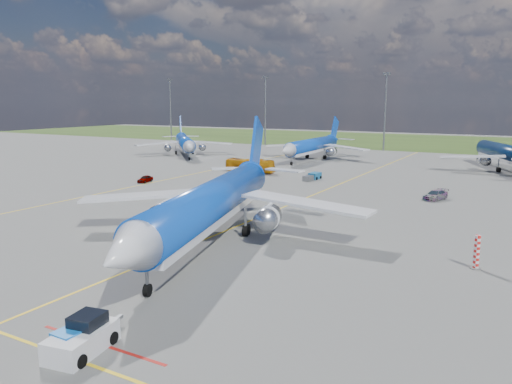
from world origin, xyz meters
The scene contains 16 objects.
ground centered at (0.00, 0.00, 0.00)m, with size 400.00×400.00×0.00m, color #575754.
grass_strip centered at (0.00, 150.00, 0.00)m, with size 400.00×80.00×0.01m, color #2D4719.
taxiway_lines centered at (0.17, 27.70, 0.01)m, with size 60.25×160.00×0.02m.
floodlight_masts centered at (10.00, 110.00, 12.56)m, with size 202.20×0.50×22.70m.
warning_post centered at (26.00, 8.00, 1.50)m, with size 0.50×0.50×3.00m, color red.
bg_jet_nw centered at (-53.31, 70.46, 0.00)m, with size 28.65×37.61×9.85m, color #0D43B7, non-canonical shape.
bg_jet_nnw centered at (-19.16, 77.76, 0.00)m, with size 29.27×38.42×10.06m, color #0D43B7, non-canonical shape.
bg_jet_n centered at (24.48, 79.02, 0.00)m, with size 30.23×39.68×10.39m, color #071D3E, non-canonical shape.
main_airliner centered at (1.15, 3.82, 0.00)m, with size 34.98×45.91×12.02m, color #0D43B7, non-canonical shape.
pushback_tug centered at (7.70, -19.05, 0.84)m, with size 3.00×6.26×2.08m.
uld_container centered at (7.33, -19.60, 0.72)m, with size 1.45×1.81×1.45m, color blue.
apron_bus centered at (-21.03, 49.89, 1.44)m, with size 2.41×10.31×2.87m, color orange.
service_car_a centered at (-31.36, 29.94, 0.62)m, with size 1.47×3.65×1.24m, color #999999.
service_car_b centered at (-8.25, 28.51, 0.58)m, with size 1.93×4.18×1.16m, color #999999.
service_car_c centered at (17.26, 38.74, 0.71)m, with size 1.98×4.88×1.42m, color #999999.
baggage_tug_c centered at (-6.20, 47.54, 0.56)m, with size 1.67×5.39×1.20m.
Camera 1 is at (29.74, -37.63, 14.36)m, focal length 35.00 mm.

